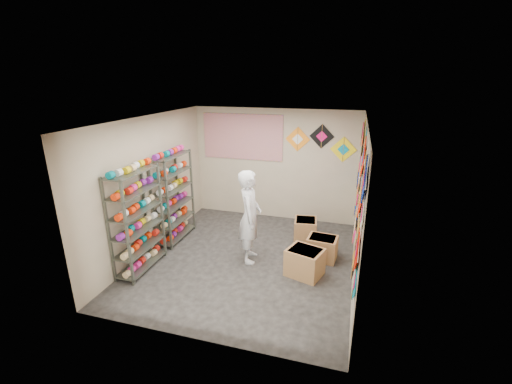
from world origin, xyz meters
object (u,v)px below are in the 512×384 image
(carton_a, at_px, (305,262))
(carton_c, at_px, (305,229))
(carton_b, at_px, (322,248))
(shelf_rack_front, at_px, (137,221))
(shopkeeper, at_px, (250,217))
(shelf_rack_back, at_px, (173,197))

(carton_a, xyz_separation_m, carton_c, (-0.20, 1.45, -0.02))
(carton_a, relative_size, carton_b, 1.08)
(carton_b, xyz_separation_m, carton_c, (-0.44, 0.77, -0.00))
(shelf_rack_front, xyz_separation_m, shopkeeper, (1.84, 0.87, -0.05))
(shelf_rack_front, xyz_separation_m, shelf_rack_back, (0.00, 1.30, 0.00))
(shelf_rack_back, relative_size, carton_a, 3.17)
(shelf_rack_back, bearing_deg, shelf_rack_front, -90.00)
(shelf_rack_front, height_order, carton_a, shelf_rack_front)
(shopkeeper, relative_size, carton_a, 3.00)
(shelf_rack_front, distance_m, shelf_rack_back, 1.30)
(shopkeeper, height_order, carton_b, shopkeeper)
(shelf_rack_back, distance_m, carton_c, 2.94)
(shelf_rack_front, distance_m, carton_b, 3.51)
(shopkeeper, xyz_separation_m, carton_a, (1.10, -0.26, -0.65))
(shelf_rack_front, bearing_deg, shelf_rack_back, 90.00)
(shelf_rack_front, bearing_deg, carton_b, 21.92)
(shelf_rack_back, relative_size, shopkeeper, 1.06)
(carton_c, bearing_deg, shelf_rack_back, -171.88)
(shelf_rack_back, bearing_deg, carton_b, -0.34)
(carton_a, relative_size, carton_c, 1.16)
(carton_b, bearing_deg, carton_c, 125.26)
(carton_a, bearing_deg, carton_b, 88.04)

